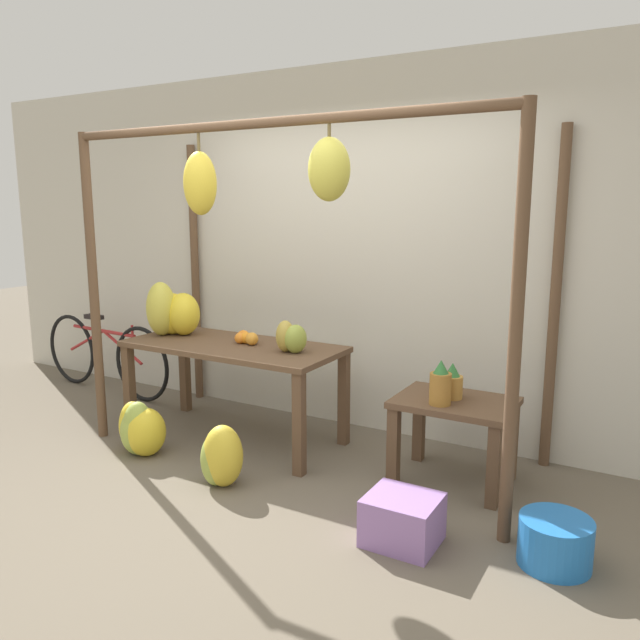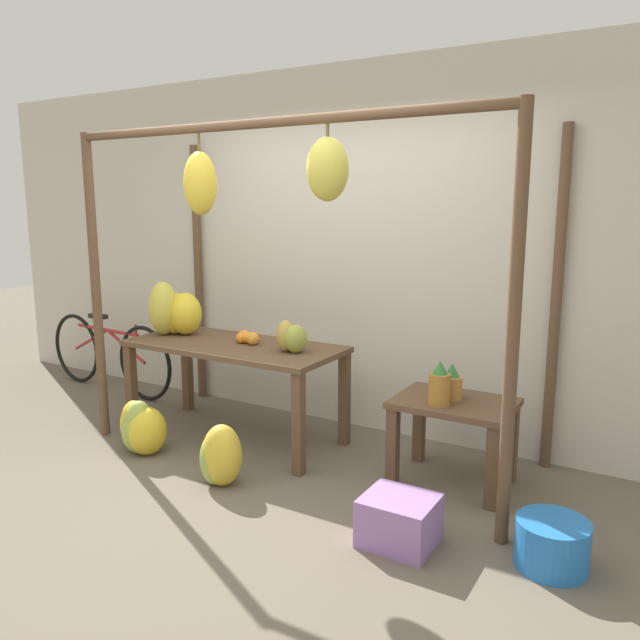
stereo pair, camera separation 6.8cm
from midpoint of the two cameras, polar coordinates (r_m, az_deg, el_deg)
The scene contains 14 objects.
ground_plane at distance 3.94m, azimuth -7.85°, elevation -16.11°, with size 20.00×20.00×0.00m, color #665B4C.
shop_wall_back at distance 4.89m, azimuth 3.56°, elevation 6.31°, with size 8.00×0.08×2.80m.
stall_awning at distance 4.06m, azimuth -2.52°, elevation 7.94°, with size 3.13×1.27×2.26m.
display_table_main at distance 4.71m, azimuth -7.44°, elevation -3.36°, with size 1.64×0.73×0.74m.
display_table_side at distance 4.08m, azimuth 12.59°, elevation -8.86°, with size 0.73×0.55×0.55m.
banana_pile_on_table at distance 5.06m, azimuth -12.80°, elevation 0.75°, with size 0.49×0.46×0.42m.
orange_pile at distance 4.66m, azimuth -6.20°, elevation -1.61°, with size 0.20×0.13×0.10m.
pineapple_cluster at distance 3.96m, azimuth 11.84°, elevation -5.82°, with size 0.16×0.29×0.28m.
banana_pile_ground_left at distance 4.69m, azimuth -15.67°, elevation -9.61°, with size 0.46×0.38×0.39m.
banana_pile_ground_right at distance 4.08m, azimuth -8.70°, elevation -12.24°, with size 0.35×0.30×0.40m.
fruit_crate_white at distance 3.47m, azimuth 7.83°, elevation -17.70°, with size 0.37×0.33×0.26m.
blue_bucket at distance 3.46m, azimuth 21.02°, elevation -18.57°, with size 0.36×0.36×0.24m.
parked_bicycle at distance 6.24m, azimuth -18.46°, elevation -2.94°, with size 1.72×0.16×0.73m.
papaya_pile at distance 4.37m, azimuth -2.32°, elevation -1.58°, with size 0.28×0.22×0.22m.
Camera 2 is at (2.26, -2.71, 1.77)m, focal length 35.00 mm.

